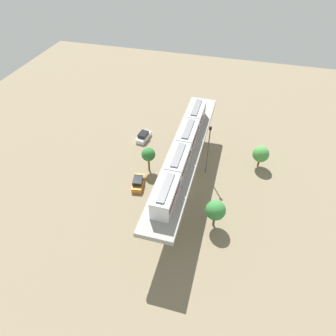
% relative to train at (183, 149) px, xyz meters
% --- Properties ---
extents(ground_plane, '(120.00, 120.00, 0.00)m').
position_rel_train_xyz_m(ground_plane, '(0.00, -1.58, -9.47)').
color(ground_plane, '#84755B').
extents(viaduct, '(5.20, 35.80, 7.94)m').
position_rel_train_xyz_m(viaduct, '(0.00, -1.58, -3.29)').
color(viaduct, '#999691').
rests_on(viaduct, ground).
extents(train, '(2.64, 27.45, 3.24)m').
position_rel_train_xyz_m(train, '(0.00, 0.00, 0.00)').
color(train, silver).
rests_on(train, viaduct).
extents(parked_car_white, '(2.37, 4.41, 1.76)m').
position_rel_train_xyz_m(parked_car_white, '(11.42, -12.70, -8.73)').
color(parked_car_white, white).
rests_on(parked_car_white, ground).
extents(parked_car_orange, '(2.41, 4.42, 1.76)m').
position_rel_train_xyz_m(parked_car_orange, '(7.85, 0.93, -8.73)').
color(parked_car_orange, orange).
rests_on(parked_car_orange, ground).
extents(tree_near_viaduct, '(3.16, 3.16, 5.24)m').
position_rel_train_xyz_m(tree_near_viaduct, '(-6.75, 6.22, -5.84)').
color(tree_near_viaduct, brown).
rests_on(tree_near_viaduct, ground).
extents(tree_mid_lot, '(2.60, 2.60, 5.16)m').
position_rel_train_xyz_m(tree_mid_lot, '(7.26, -3.64, -5.67)').
color(tree_mid_lot, brown).
rests_on(tree_mid_lot, ground).
extents(tree_far_corner, '(3.11, 3.11, 4.60)m').
position_rel_train_xyz_m(tree_far_corner, '(-12.99, -10.24, -6.44)').
color(tree_far_corner, brown).
rests_on(tree_far_corner, ground).
extents(signal_post, '(0.44, 0.28, 10.54)m').
position_rel_train_xyz_m(signal_post, '(-3.40, -5.73, -3.68)').
color(signal_post, '#4C4C51').
rests_on(signal_post, ground).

